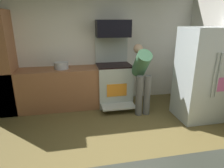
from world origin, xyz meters
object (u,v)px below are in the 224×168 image
stock_pot (61,66)px  person_cook (142,74)px  microwave (113,28)px  refrigerator (202,75)px  oven_range (114,83)px

stock_pot → person_cook: bearing=-18.4°
microwave → refrigerator: size_ratio=0.41×
person_cook → microwave: bearing=127.6°
oven_range → person_cook: 0.79m
stock_pot → refrigerator: bearing=-20.5°
oven_range → microwave: 1.22m
refrigerator → person_cook: 1.17m
microwave → refrigerator: microwave is taller
oven_range → refrigerator: (1.54, -1.00, 0.38)m
oven_range → stock_pot: size_ratio=5.16×
microwave → refrigerator: 2.07m
microwave → person_cook: 1.18m
microwave → stock_pot: 1.38m
oven_range → person_cook: size_ratio=1.09×
refrigerator → stock_pot: size_ratio=5.97×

